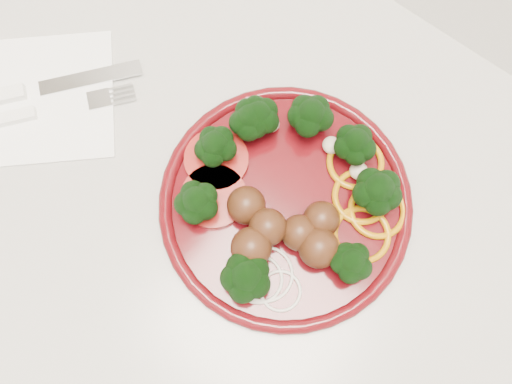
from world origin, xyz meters
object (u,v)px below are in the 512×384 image
Objects in this scene: knife at (20,93)px; fork at (20,116)px; plate at (286,197)px; napkin at (44,98)px.

fork is at bearing -97.00° from knife.
plate reaches higher than knife.
plate is at bearing 13.22° from napkin.
napkin is at bearing -22.66° from knife.
fork is (0.02, -0.02, -0.00)m from knife.
napkin is 0.03m from knife.
plate is at bearing -36.82° from knife.
knife is (-0.30, -0.08, -0.01)m from plate.
fork reaches higher than napkin.
plate is 0.31m from knife.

